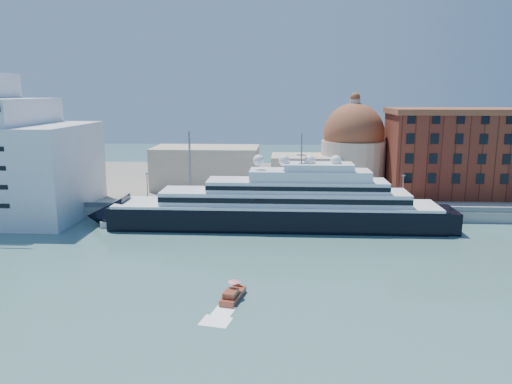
{
  "coord_description": "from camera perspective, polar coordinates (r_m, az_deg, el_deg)",
  "views": [
    {
      "loc": [
        2.3,
        -83.95,
        29.51
      ],
      "look_at": [
        -3.35,
        18.0,
        8.97
      ],
      "focal_mm": 35.0,
      "sensor_mm": 36.0,
      "label": 1
    }
  ],
  "objects": [
    {
      "name": "service_barge",
      "position": [
        115.77,
        -14.13,
        -3.35
      ],
      "size": [
        12.58,
        5.74,
        2.73
      ],
      "rotation": [
        0.0,
        0.0,
        0.14
      ],
      "color": "white",
      "rests_on": "ground"
    },
    {
      "name": "church",
      "position": [
        142.94,
        4.79,
        3.86
      ],
      "size": [
        66.0,
        18.0,
        25.5
      ],
      "color": "beige",
      "rests_on": "land"
    },
    {
      "name": "land",
      "position": [
        161.5,
        2.31,
        1.2
      ],
      "size": [
        260.0,
        72.0,
        2.0
      ],
      "primitive_type": "cube",
      "color": "slate",
      "rests_on": "ground"
    },
    {
      "name": "water_taxi",
      "position": [
        73.58,
        -2.68,
        -11.67
      ],
      "size": [
        3.42,
        6.68,
        3.03
      ],
      "rotation": [
        0.0,
        0.0,
        -0.21
      ],
      "color": "maroon",
      "rests_on": "ground"
    },
    {
      "name": "ground",
      "position": [
        89.02,
        1.53,
        -7.99
      ],
      "size": [
        400.0,
        400.0,
        0.0
      ],
      "primitive_type": "plane",
      "color": "#3A6564",
      "rests_on": "ground"
    },
    {
      "name": "quay",
      "position": [
        121.31,
        2.0,
        -2.1
      ],
      "size": [
        180.0,
        10.0,
        2.5
      ],
      "primitive_type": "cube",
      "color": "gray",
      "rests_on": "ground"
    },
    {
      "name": "superyacht",
      "position": [
        109.97,
        1.06,
        -1.93
      ],
      "size": [
        81.4,
        11.28,
        24.33
      ],
      "color": "black",
      "rests_on": "ground"
    },
    {
      "name": "warehouse",
      "position": [
        145.6,
        23.18,
        4.26
      ],
      "size": [
        43.0,
        19.0,
        23.25
      ],
      "color": "maroon",
      "rests_on": "land"
    },
    {
      "name": "lamp_posts",
      "position": [
        118.82,
        -4.11,
        1.82
      ],
      "size": [
        120.8,
        2.4,
        18.0
      ],
      "color": "slate",
      "rests_on": "quay"
    },
    {
      "name": "quay_fence",
      "position": [
        116.51,
        1.96,
        -1.73
      ],
      "size": [
        180.0,
        0.1,
        1.2
      ],
      "primitive_type": "cube",
      "color": "slate",
      "rests_on": "quay"
    }
  ]
}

